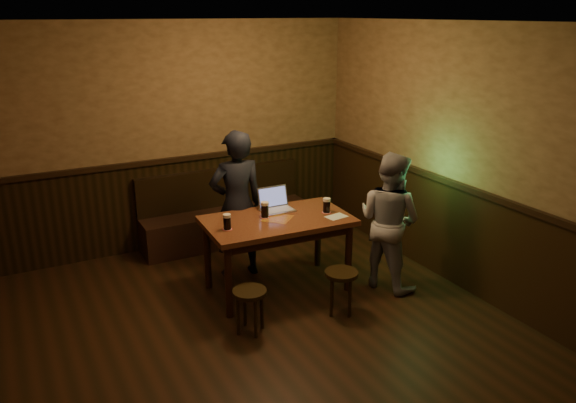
% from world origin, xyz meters
% --- Properties ---
extents(room, '(5.04, 6.04, 2.84)m').
position_xyz_m(room, '(0.00, 0.22, 1.20)').
color(room, black).
rests_on(room, ground).
extents(bench, '(2.20, 0.50, 0.95)m').
position_xyz_m(bench, '(0.67, 2.75, 0.31)').
color(bench, black).
rests_on(bench, ground).
extents(pub_table, '(1.57, 0.95, 0.82)m').
position_xyz_m(pub_table, '(0.67, 1.23, 0.71)').
color(pub_table, '#542518').
rests_on(pub_table, ground).
extents(stool_left, '(0.32, 0.32, 0.44)m').
position_xyz_m(stool_left, '(0.04, 0.57, 0.35)').
color(stool_left, black).
rests_on(stool_left, ground).
extents(stool_right, '(0.39, 0.39, 0.45)m').
position_xyz_m(stool_right, '(0.99, 0.47, 0.36)').
color(stool_right, black).
rests_on(stool_right, ground).
extents(pint_left, '(0.10, 0.10, 0.16)m').
position_xyz_m(pint_left, '(0.09, 1.18, 0.90)').
color(pint_left, red).
rests_on(pint_left, pub_table).
extents(pint_mid, '(0.11, 0.11, 0.17)m').
position_xyz_m(pint_mid, '(0.57, 1.32, 0.90)').
color(pint_mid, red).
rests_on(pint_mid, pub_table).
extents(pint_right, '(0.11, 0.11, 0.16)m').
position_xyz_m(pint_right, '(1.22, 1.14, 0.90)').
color(pint_right, red).
rests_on(pint_right, pub_table).
extents(laptop, '(0.35, 0.28, 0.25)m').
position_xyz_m(laptop, '(0.77, 1.48, 0.88)').
color(laptop, silver).
rests_on(laptop, pub_table).
extents(menu, '(0.24, 0.18, 0.00)m').
position_xyz_m(menu, '(1.24, 0.98, 0.82)').
color(menu, silver).
rests_on(menu, pub_table).
extents(person_suit, '(0.65, 0.46, 1.69)m').
position_xyz_m(person_suit, '(0.44, 1.77, 0.84)').
color(person_suit, black).
rests_on(person_suit, ground).
extents(person_grey, '(0.78, 0.88, 1.51)m').
position_xyz_m(person_grey, '(1.77, 0.76, 0.75)').
color(person_grey, gray).
rests_on(person_grey, ground).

